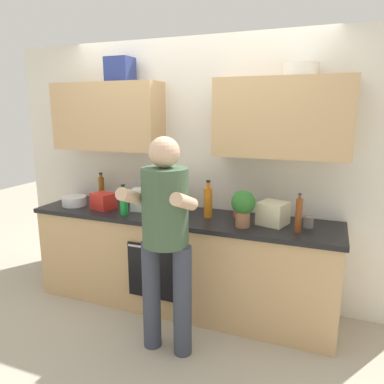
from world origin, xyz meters
The scene contains 18 objects.
ground_plane centered at (0.00, 0.00, 0.00)m, with size 12.00×12.00×0.00m, color #B2A893.
back_wall_unit centered at (0.00, 0.28, 1.49)m, with size 4.00×0.38×2.50m.
counter centered at (0.00, 0.00, 0.45)m, with size 2.84×0.67×0.90m.
person_standing centered at (0.16, -0.66, 0.98)m, with size 0.49×0.45×1.66m.
bottle_oil centered at (0.09, -0.15, 1.03)m, with size 0.07×0.07×0.30m.
bottle_soda centered at (-0.49, -0.17, 1.02)m, with size 0.07×0.07×0.28m.
bottle_juice centered at (0.26, 0.03, 1.04)m, with size 0.08×0.08×0.34m.
bottle_vinegar centered at (1.05, -0.11, 1.04)m, with size 0.05×0.05×0.31m.
bottle_syrup centered at (-1.00, 0.21, 1.03)m, with size 0.06×0.06×0.30m.
cup_ceramic centered at (0.50, 0.14, 0.94)m, with size 0.08×0.08×0.09m, color #BF4C47.
cup_coffee centered at (-0.86, 0.14, 0.95)m, with size 0.08×0.08×0.10m, color white.
cup_stoneware centered at (1.12, 0.05, 0.95)m, with size 0.08×0.08×0.09m, color slate.
mixing_bowl centered at (-1.13, -0.07, 0.95)m, with size 0.24×0.24×0.09m, color silver.
knife_block centered at (-0.08, 0.08, 1.02)m, with size 0.10×0.14×0.29m.
potted_herb centered at (0.61, -0.13, 1.08)m, with size 0.20×0.20×0.31m.
grocery_bag_produce centered at (-0.37, 0.02, 1.01)m, with size 0.25×0.15×0.21m, color silver.
grocery_bag_rice centered at (0.83, 0.03, 0.99)m, with size 0.22×0.22×0.19m, color beige.
grocery_bag_crisps centered at (-0.78, -0.07, 0.98)m, with size 0.21×0.17×0.16m, color red.
Camera 1 is at (1.25, -2.93, 1.84)m, focal length 33.87 mm.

